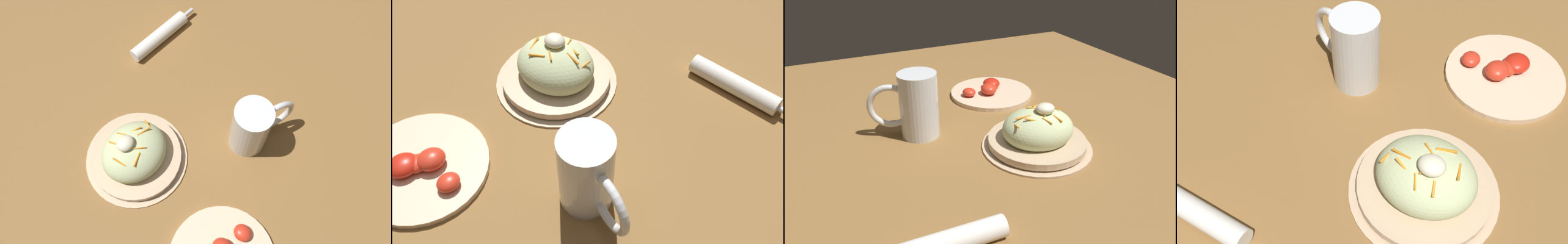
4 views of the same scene
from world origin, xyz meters
The scene contains 4 objects.
ground_plane centered at (0.00, 0.00, 0.00)m, with size 1.43×1.43×0.00m, color olive.
salad_plate centered at (-0.11, 0.08, 0.03)m, with size 0.23×0.23×0.10m.
beer_mug centered at (0.09, -0.08, 0.07)m, with size 0.15×0.09×0.15m.
napkin_roll centered at (0.16, 0.27, 0.02)m, with size 0.21×0.04×0.04m.
Camera 1 is at (-0.25, -0.22, 0.85)m, focal length 35.78 mm.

